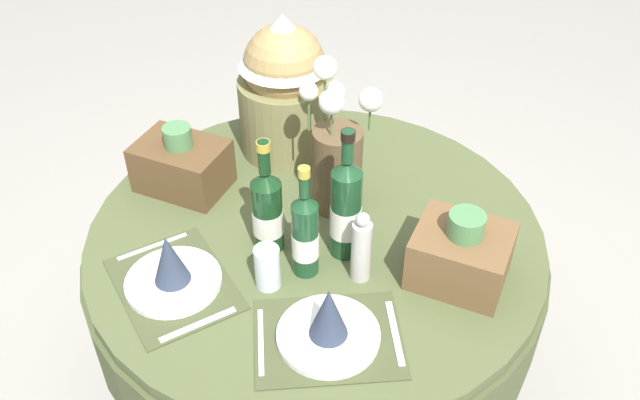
{
  "coord_description": "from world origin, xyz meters",
  "views": [
    {
      "loc": [
        0.58,
        -1.26,
        1.97
      ],
      "look_at": [
        0.0,
        0.03,
        0.81
      ],
      "focal_mm": 38.25,
      "sensor_mm": 36.0,
      "label": 1
    }
  ],
  "objects_px": {
    "tumbler_mid": "(267,267)",
    "pepper_mill": "(361,249)",
    "flower_vase": "(337,155)",
    "place_setting_left": "(172,271)",
    "place_setting_right": "(328,325)",
    "wine_bottle_right": "(305,234)",
    "gift_tub_back_left": "(285,81)",
    "wine_bottle_left": "(346,208)",
    "woven_basket_side_left": "(182,164)",
    "wine_bottle_rear": "(267,210)",
    "dining_table": "(316,268)",
    "woven_basket_side_right": "(461,254)"
  },
  "relations": [
    {
      "from": "dining_table",
      "to": "place_setting_right",
      "type": "height_order",
      "value": "place_setting_right"
    },
    {
      "from": "woven_basket_side_left",
      "to": "woven_basket_side_right",
      "type": "xyz_separation_m",
      "value": [
        0.83,
        -0.04,
        0.0
      ]
    },
    {
      "from": "tumbler_mid",
      "to": "woven_basket_side_left",
      "type": "relative_size",
      "value": 0.47
    },
    {
      "from": "tumbler_mid",
      "to": "gift_tub_back_left",
      "type": "relative_size",
      "value": 0.26
    },
    {
      "from": "woven_basket_side_left",
      "to": "wine_bottle_rear",
      "type": "bearing_deg",
      "value": -20.46
    },
    {
      "from": "dining_table",
      "to": "gift_tub_back_left",
      "type": "bearing_deg",
      "value": 127.17
    },
    {
      "from": "wine_bottle_left",
      "to": "woven_basket_side_left",
      "type": "height_order",
      "value": "wine_bottle_left"
    },
    {
      "from": "place_setting_right",
      "to": "woven_basket_side_right",
      "type": "relative_size",
      "value": 1.84
    },
    {
      "from": "dining_table",
      "to": "place_setting_right",
      "type": "relative_size",
      "value": 2.99
    },
    {
      "from": "place_setting_left",
      "to": "flower_vase",
      "type": "bearing_deg",
      "value": 62.14
    },
    {
      "from": "tumbler_mid",
      "to": "pepper_mill",
      "type": "distance_m",
      "value": 0.23
    },
    {
      "from": "dining_table",
      "to": "wine_bottle_right",
      "type": "height_order",
      "value": "wine_bottle_right"
    },
    {
      "from": "tumbler_mid",
      "to": "gift_tub_back_left",
      "type": "distance_m",
      "value": 0.63
    },
    {
      "from": "woven_basket_side_right",
      "to": "place_setting_left",
      "type": "bearing_deg",
      "value": -153.67
    },
    {
      "from": "dining_table",
      "to": "wine_bottle_rear",
      "type": "xyz_separation_m",
      "value": [
        -0.08,
        -0.11,
        0.27
      ]
    },
    {
      "from": "place_setting_right",
      "to": "wine_bottle_right",
      "type": "bearing_deg",
      "value": 128.0
    },
    {
      "from": "place_setting_left",
      "to": "pepper_mill",
      "type": "relative_size",
      "value": 2.06
    },
    {
      "from": "tumbler_mid",
      "to": "pepper_mill",
      "type": "xyz_separation_m",
      "value": [
        0.2,
        0.12,
        0.04
      ]
    },
    {
      "from": "gift_tub_back_left",
      "to": "woven_basket_side_right",
      "type": "xyz_separation_m",
      "value": [
        0.65,
        -0.34,
        -0.16
      ]
    },
    {
      "from": "place_setting_left",
      "to": "gift_tub_back_left",
      "type": "relative_size",
      "value": 0.96
    },
    {
      "from": "dining_table",
      "to": "woven_basket_side_right",
      "type": "height_order",
      "value": "woven_basket_side_right"
    },
    {
      "from": "wine_bottle_left",
      "to": "wine_bottle_rear",
      "type": "height_order",
      "value": "wine_bottle_left"
    },
    {
      "from": "place_setting_right",
      "to": "flower_vase",
      "type": "distance_m",
      "value": 0.51
    },
    {
      "from": "wine_bottle_rear",
      "to": "pepper_mill",
      "type": "distance_m",
      "value": 0.26
    },
    {
      "from": "wine_bottle_right",
      "to": "gift_tub_back_left",
      "type": "relative_size",
      "value": 0.72
    },
    {
      "from": "tumbler_mid",
      "to": "flower_vase",
      "type": "bearing_deg",
      "value": 85.32
    },
    {
      "from": "wine_bottle_right",
      "to": "gift_tub_back_left",
      "type": "height_order",
      "value": "gift_tub_back_left"
    },
    {
      "from": "wine_bottle_right",
      "to": "wine_bottle_rear",
      "type": "relative_size",
      "value": 0.97
    },
    {
      "from": "tumbler_mid",
      "to": "woven_basket_side_left",
      "type": "xyz_separation_m",
      "value": [
        -0.41,
        0.26,
        0.02
      ]
    },
    {
      "from": "place_setting_left",
      "to": "wine_bottle_left",
      "type": "height_order",
      "value": "wine_bottle_left"
    },
    {
      "from": "pepper_mill",
      "to": "flower_vase",
      "type": "bearing_deg",
      "value": 124.57
    },
    {
      "from": "dining_table",
      "to": "woven_basket_side_right",
      "type": "bearing_deg",
      "value": -2.53
    },
    {
      "from": "place_setting_left",
      "to": "woven_basket_side_left",
      "type": "height_order",
      "value": "woven_basket_side_left"
    },
    {
      "from": "wine_bottle_left",
      "to": "woven_basket_side_right",
      "type": "relative_size",
      "value": 1.64
    },
    {
      "from": "wine_bottle_right",
      "to": "tumbler_mid",
      "type": "xyz_separation_m",
      "value": [
        -0.06,
        -0.08,
        -0.06
      ]
    },
    {
      "from": "flower_vase",
      "to": "woven_basket_side_right",
      "type": "bearing_deg",
      "value": -20.36
    },
    {
      "from": "place_setting_left",
      "to": "wine_bottle_rear",
      "type": "distance_m",
      "value": 0.28
    },
    {
      "from": "dining_table",
      "to": "pepper_mill",
      "type": "xyz_separation_m",
      "value": [
        0.18,
        -0.12,
        0.24
      ]
    },
    {
      "from": "wine_bottle_left",
      "to": "woven_basket_side_left",
      "type": "distance_m",
      "value": 0.55
    },
    {
      "from": "wine_bottle_left",
      "to": "tumbler_mid",
      "type": "relative_size",
      "value": 3.2
    },
    {
      "from": "place_setting_right",
      "to": "tumbler_mid",
      "type": "xyz_separation_m",
      "value": [
        -0.21,
        0.1,
        0.01
      ]
    },
    {
      "from": "flower_vase",
      "to": "pepper_mill",
      "type": "relative_size",
      "value": 2.11
    },
    {
      "from": "wine_bottle_left",
      "to": "woven_basket_side_left",
      "type": "xyz_separation_m",
      "value": [
        -0.54,
        0.07,
        -0.07
      ]
    },
    {
      "from": "woven_basket_side_left",
      "to": "place_setting_right",
      "type": "bearing_deg",
      "value": -29.84
    },
    {
      "from": "wine_bottle_rear",
      "to": "woven_basket_side_left",
      "type": "height_order",
      "value": "wine_bottle_rear"
    },
    {
      "from": "dining_table",
      "to": "woven_basket_side_left",
      "type": "bearing_deg",
      "value": 177.31
    },
    {
      "from": "place_setting_right",
      "to": "wine_bottle_right",
      "type": "relative_size",
      "value": 1.31
    },
    {
      "from": "wine_bottle_rear",
      "to": "flower_vase",
      "type": "bearing_deg",
      "value": 68.84
    },
    {
      "from": "wine_bottle_right",
      "to": "woven_basket_side_left",
      "type": "bearing_deg",
      "value": 160.08
    },
    {
      "from": "place_setting_right",
      "to": "pepper_mill",
      "type": "bearing_deg",
      "value": 91.76
    }
  ]
}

